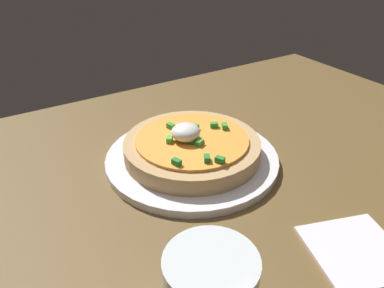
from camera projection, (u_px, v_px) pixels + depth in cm
name	position (u px, v px, depth cm)	size (l,w,h in cm)	color
dining_table	(246.00, 185.00, 56.93)	(99.77, 79.96, 3.30)	brown
plate	(192.00, 158.00, 59.20)	(26.79, 26.79, 1.23)	white
pizza	(192.00, 146.00, 58.06)	(20.97, 20.97, 5.54)	tan
napkin	(356.00, 251.00, 43.11)	(10.27, 10.27, 0.40)	white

